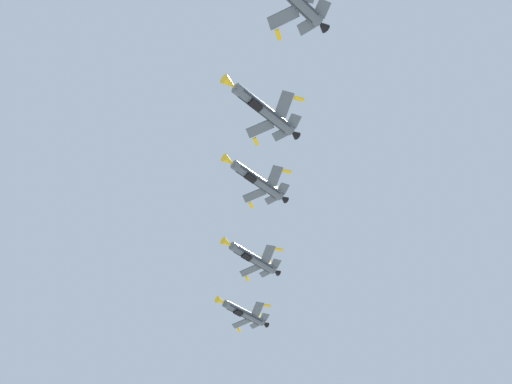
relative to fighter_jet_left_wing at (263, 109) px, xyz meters
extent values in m
cone|color=black|center=(0.84, -16.34, 0.42)|extent=(1.97, 1.83, 1.36)
cube|color=#4C5666|center=(-4.72, -15.85, -0.61)|extent=(4.24, 4.07, 1.71)
cube|color=yellow|center=(-4.35, -13.62, -1.37)|extent=(1.52, 1.60, 0.43)
cube|color=#4C5666|center=(-0.21, -18.25, 0.98)|extent=(1.76, 2.15, 0.95)
cube|color=#4C5666|center=(-1.20, -15.59, -0.13)|extent=(2.68, 2.70, 0.95)
cube|color=yellow|center=(-1.22, -16.41, 2.11)|extent=(2.83, 1.97, 2.49)
cylinder|color=#4C5666|center=(0.26, 0.10, 0.00)|extent=(11.84, 5.77, 1.70)
cube|color=#232833|center=(0.31, -0.03, -0.45)|extent=(9.97, 4.92, 0.80)
cone|color=yellow|center=(-6.44, -2.39, 0.00)|extent=(2.79, 2.30, 1.56)
cone|color=black|center=(6.59, 2.45, 0.00)|extent=(1.97, 1.83, 1.36)
ellipsoid|color=#192333|center=(-2.27, -0.65, 0.61)|extent=(3.48, 2.40, 1.37)
cube|color=black|center=(-1.68, -0.87, -0.78)|extent=(2.51, 1.98, 1.12)
cube|color=#4C5666|center=(2.75, -1.67, 0.67)|extent=(2.42, 4.29, 1.41)
cube|color=yellow|center=(4.50, -3.16, 1.28)|extent=(1.66, 0.81, 0.39)
cube|color=#4C5666|center=(1.01, 3.01, -0.84)|extent=(4.31, 4.13, 1.41)
cube|color=yellow|center=(1.36, 5.29, -1.45)|extent=(1.51, 1.60, 0.39)
cube|color=#4C5666|center=(5.55, 0.50, 0.44)|extent=(1.76, 2.20, 0.79)
cube|color=#4C5666|center=(4.54, 3.24, -0.45)|extent=(2.71, 2.74, 0.79)
cube|color=yellow|center=(4.58, 2.26, 1.73)|extent=(2.77, 1.79, 2.55)
cylinder|color=#4C5666|center=(8.10, 18.68, 3.72)|extent=(11.84, 5.77, 1.70)
cube|color=#232833|center=(8.14, 18.56, 3.27)|extent=(9.97, 4.92, 0.78)
cone|color=yellow|center=(1.40, 16.19, 3.72)|extent=(2.79, 2.30, 1.56)
cone|color=black|center=(14.43, 21.03, 3.72)|extent=(1.97, 1.83, 1.36)
ellipsoid|color=#192333|center=(5.56, 17.93, 4.34)|extent=(3.47, 2.39, 1.36)
cube|color=black|center=(6.15, 17.72, 2.95)|extent=(2.51, 1.97, 1.11)
cube|color=#4C5666|center=(10.59, 16.91, 4.36)|extent=(2.43, 4.31, 1.35)
cube|color=yellow|center=(12.34, 15.40, 4.94)|extent=(1.66, 0.81, 0.39)
cube|color=#4C5666|center=(8.84, 21.61, 2.92)|extent=(4.32, 4.14, 1.35)
cube|color=yellow|center=(9.19, 23.89, 2.34)|extent=(1.51, 1.59, 0.39)
cube|color=#4C5666|center=(13.39, 19.08, 4.14)|extent=(1.76, 2.21, 0.76)
cube|color=#4C5666|center=(12.37, 21.83, 3.30)|extent=(2.71, 2.74, 0.76)
cube|color=yellow|center=(12.42, 20.82, 5.46)|extent=(2.75, 1.76, 2.55)
cylinder|color=#4C5666|center=(16.06, 37.59, 1.08)|extent=(11.84, 5.77, 1.70)
cube|color=#232833|center=(16.11, 37.46, 0.63)|extent=(9.97, 4.91, 0.82)
cone|color=yellow|center=(9.35, 35.10, 1.08)|extent=(2.79, 2.30, 1.56)
cone|color=black|center=(22.38, 39.94, 1.08)|extent=(1.97, 1.83, 1.36)
ellipsoid|color=#192333|center=(13.51, 36.86, 1.68)|extent=(3.48, 2.41, 1.38)
cube|color=black|center=(14.12, 36.61, 0.31)|extent=(2.52, 1.99, 1.14)
cube|color=#4C5666|center=(18.54, 35.84, 1.79)|extent=(2.42, 4.28, 1.48)
cube|color=yellow|center=(20.28, 34.35, 2.44)|extent=(1.66, 0.81, 0.40)
cube|color=#4C5666|center=(16.81, 40.50, 0.19)|extent=(4.30, 4.12, 1.48)
cube|color=yellow|center=(17.16, 42.76, -0.45)|extent=(1.51, 1.60, 0.40)
cube|color=#4C5666|center=(21.34, 38.01, 1.54)|extent=(1.76, 2.19, 0.83)
cube|color=#4C5666|center=(20.33, 40.73, 0.61)|extent=(2.70, 2.73, 0.83)
cube|color=yellow|center=(20.36, 39.79, 2.80)|extent=(2.78, 1.83, 2.54)
cylinder|color=#4C5666|center=(22.95, 57.02, 0.23)|extent=(11.84, 5.77, 1.70)
cube|color=#232833|center=(23.00, 56.90, -0.22)|extent=(9.97, 4.92, 0.80)
cone|color=yellow|center=(16.25, 54.53, 0.23)|extent=(2.79, 2.30, 1.56)
cone|color=black|center=(29.28, 59.37, 0.23)|extent=(1.97, 1.83, 1.36)
ellipsoid|color=#192333|center=(20.42, 56.28, 0.84)|extent=(3.48, 2.40, 1.37)
cube|color=black|center=(21.01, 56.05, -0.54)|extent=(2.51, 1.98, 1.12)
cube|color=#4C5666|center=(25.44, 55.26, 0.90)|extent=(2.42, 4.29, 1.41)
cube|color=yellow|center=(27.19, 53.76, 1.51)|extent=(1.66, 0.81, 0.39)
cube|color=#4C5666|center=(23.70, 59.94, -0.61)|extent=(4.31, 4.13, 1.41)
cube|color=yellow|center=(24.05, 62.21, -1.22)|extent=(1.51, 1.60, 0.39)
cube|color=#4C5666|center=(28.24, 57.43, 0.67)|extent=(1.76, 2.20, 0.79)
cube|color=#4C5666|center=(27.23, 60.17, -0.21)|extent=(2.71, 2.74, 0.79)
cube|color=yellow|center=(27.27, 59.19, 1.96)|extent=(2.77, 1.79, 2.55)
camera|label=1|loc=(-27.56, -55.74, -69.82)|focal=43.39mm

